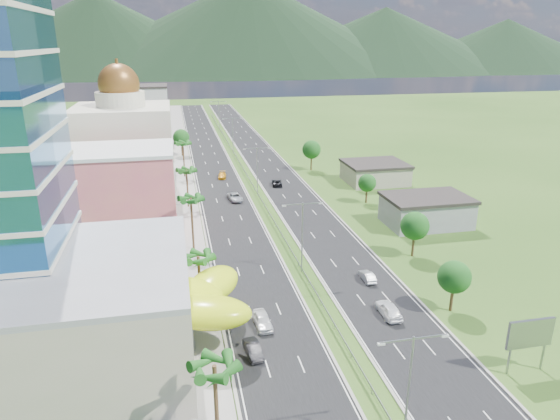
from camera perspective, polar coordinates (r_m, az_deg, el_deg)
ground at (r=67.30m, az=4.63°, el=-10.70°), size 500.00×500.00×0.00m
road_left at (r=150.00m, az=-7.98°, el=5.89°), size 11.00×260.00×0.04m
road_right at (r=151.72m, az=-2.30°, el=6.21°), size 11.00×260.00×0.04m
sidewalk_left at (r=149.66m, az=-11.63°, el=5.68°), size 7.00×260.00×0.12m
median_guardrail at (r=133.15m, az=-4.17°, el=4.65°), size 0.10×216.06×0.76m
streetlight_median_a at (r=44.21m, az=14.55°, el=-18.45°), size 6.04×0.25×11.00m
streetlight_median_b at (r=73.13m, az=2.55°, el=-2.32°), size 6.04×0.25×11.00m
streetlight_median_c at (r=110.57m, az=-2.64°, el=5.01°), size 6.04×0.25×11.00m
streetlight_median_d at (r=154.23m, az=-5.43°, el=8.90°), size 6.04×0.25×11.00m
streetlight_median_e at (r=198.50m, az=-7.01°, el=11.05°), size 6.04×0.25×11.00m
mall_podium at (r=58.93m, az=-25.30°, el=-11.09°), size 30.00×24.00×11.00m
lime_canopy at (r=59.14m, az=-13.30°, el=-10.11°), size 18.00×15.00×7.40m
pink_shophouse at (r=92.23m, az=-18.14°, el=1.75°), size 20.00×15.00×15.00m
domed_building at (r=113.58m, az=-17.28°, el=6.94°), size 20.00×20.00×28.70m
midrise_grey at (r=138.60m, az=-15.94°, el=7.67°), size 16.00×15.00×16.00m
midrise_beige at (r=160.48m, az=-15.46°, el=8.61°), size 16.00×15.00×13.00m
midrise_white at (r=182.82m, az=-15.19°, el=10.60°), size 16.00×15.00×18.00m
billboard at (r=58.69m, az=26.68°, el=-12.65°), size 5.20×0.35×6.20m
shed_near at (r=97.72m, az=16.36°, el=-0.22°), size 15.00×10.00×5.00m
shed_far at (r=124.55m, az=10.78°, el=4.12°), size 14.00×12.00×4.40m
palm_tree_a at (r=42.26m, az=-7.49°, el=-17.75°), size 3.60×3.60×9.10m
palm_tree_b at (r=63.57m, az=-9.31°, el=-5.62°), size 3.60×3.60×8.10m
palm_tree_c at (r=81.78m, az=-10.14°, el=1.01°), size 3.60×3.60×9.60m
palm_tree_d at (r=104.17m, az=-10.64°, el=4.29°), size 3.60×3.60×8.60m
palm_tree_e at (r=128.40m, az=-11.04°, el=7.34°), size 3.60×3.60×9.40m
leafy_tree_lfar at (r=153.47m, az=-11.23°, el=8.13°), size 4.90×4.90×8.05m
leafy_tree_ra at (r=67.18m, az=19.30°, el=-7.25°), size 4.20×4.20×6.90m
leafy_tree_rb at (r=81.98m, az=15.16°, el=-1.77°), size 4.55×4.55×7.47m
leafy_tree_rc at (r=107.63m, az=9.93°, el=3.05°), size 3.85×3.85×6.33m
leafy_tree_rd at (r=133.70m, az=3.62°, el=6.90°), size 4.90×4.90×8.05m
mountain_ridge at (r=512.92m, az=-3.43°, el=15.08°), size 860.00×140.00×90.00m
car_white_near_left at (r=62.08m, az=-2.02°, el=-12.48°), size 2.12×4.82×1.62m
car_dark_left at (r=57.26m, az=-3.09°, el=-15.61°), size 1.94×4.37×1.39m
car_silver_mid_left at (r=108.81m, az=-5.17°, el=1.48°), size 3.30×5.84×1.54m
car_yellow_far_left at (r=127.21m, az=-6.63°, el=3.95°), size 2.55×4.94×1.37m
car_white_near_right at (r=65.61m, az=12.32°, el=-11.04°), size 2.06×5.09×1.73m
car_silver_right at (r=73.94m, az=9.94°, el=-7.46°), size 1.42×4.07×1.34m
car_dark_far_right at (r=120.00m, az=-0.36°, el=3.16°), size 2.84×5.07×1.34m
motorcycle at (r=61.29m, az=-5.60°, el=-13.23°), size 0.90×2.01×1.24m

